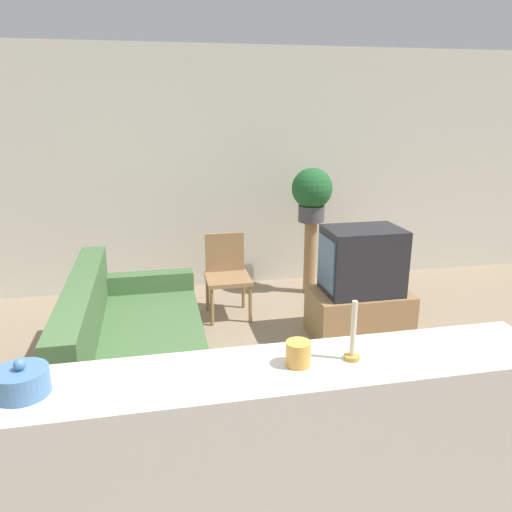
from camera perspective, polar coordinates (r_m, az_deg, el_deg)
name	(u,v)px	position (r m, az deg, el deg)	size (l,w,h in m)	color
ground_plane	(244,492)	(3.08, -1.33, -25.34)	(14.00, 14.00, 0.00)	gray
wall_back	(188,172)	(5.74, -7.76, 9.48)	(9.00, 0.06, 2.70)	beige
couch	(133,352)	(3.93, -13.88, -10.56)	(0.96, 1.96, 0.86)	#476B3D
tv_stand	(359,314)	(4.75, 11.68, -6.47)	(0.89, 0.56, 0.43)	#9E754C
television	(362,261)	(4.57, 11.99, -0.53)	(0.68, 0.49, 0.60)	#232328
wooden_chair	(227,271)	(5.06, -3.36, -1.76)	(0.44, 0.44, 0.83)	#9E754C
plant_stand	(310,257)	(5.69, 6.17, -0.14)	(0.14, 0.14, 0.84)	#9E754C
potted_plant	(312,192)	(5.52, 6.41, 7.28)	(0.45, 0.45, 0.59)	#4C4C51
foreground_counter	(260,467)	(2.45, 0.47, -22.96)	(2.67, 0.44, 1.00)	beige
decorative_bowl	(22,382)	(2.17, -25.18, -12.86)	(0.21, 0.21, 0.15)	#4C7AAD
candle_jar	(298,353)	(2.18, 4.84, -11.04)	(0.11, 0.11, 0.11)	gold
candlestick	(353,340)	(2.24, 11.00, -9.41)	(0.07, 0.07, 0.27)	#B7933D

